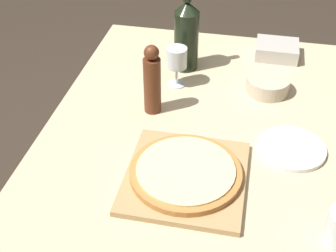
# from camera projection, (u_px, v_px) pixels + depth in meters

# --- Properties ---
(dining_table) EXTENTS (0.95, 1.33, 0.76)m
(dining_table) POSITION_uv_depth(u_px,v_px,m) (196.00, 155.00, 1.51)
(dining_table) COLOR #CCB78E
(dining_table) RESTS_ON ground_plane
(cutting_board) EXTENTS (0.33, 0.34, 0.02)m
(cutting_board) POSITION_uv_depth(u_px,v_px,m) (186.00, 177.00, 1.28)
(cutting_board) COLOR tan
(cutting_board) RESTS_ON dining_table
(pizza) EXTENTS (0.31, 0.31, 0.02)m
(pizza) POSITION_uv_depth(u_px,v_px,m) (186.00, 172.00, 1.27)
(pizza) COLOR #BC7A3D
(pizza) RESTS_ON cutting_board
(wine_bottle) EXTENTS (0.09, 0.09, 0.34)m
(wine_bottle) POSITION_uv_depth(u_px,v_px,m) (186.00, 34.00, 1.67)
(wine_bottle) COLOR black
(wine_bottle) RESTS_ON dining_table
(pepper_mill) EXTENTS (0.06, 0.06, 0.24)m
(pepper_mill) POSITION_uv_depth(u_px,v_px,m) (152.00, 81.00, 1.47)
(pepper_mill) COLOR #5B2D19
(pepper_mill) RESTS_ON dining_table
(wine_glass) EXTENTS (0.07, 0.07, 0.15)m
(wine_glass) POSITION_uv_depth(u_px,v_px,m) (177.00, 59.00, 1.60)
(wine_glass) COLOR silver
(wine_glass) RESTS_ON dining_table
(small_bowl) EXTENTS (0.15, 0.15, 0.05)m
(small_bowl) POSITION_uv_depth(u_px,v_px,m) (267.00, 85.00, 1.61)
(small_bowl) COLOR beige
(small_bowl) RESTS_ON dining_table
(dinner_plate) EXTENTS (0.20, 0.20, 0.01)m
(dinner_plate) POSITION_uv_depth(u_px,v_px,m) (291.00, 148.00, 1.38)
(dinner_plate) COLOR white
(dinner_plate) RESTS_ON dining_table
(food_container) EXTENTS (0.16, 0.14, 0.06)m
(food_container) POSITION_uv_depth(u_px,v_px,m) (277.00, 50.00, 1.80)
(food_container) COLOR #BCB7AD
(food_container) RESTS_ON dining_table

